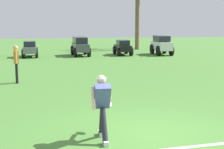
% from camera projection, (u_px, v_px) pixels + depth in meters
% --- Properties ---
extents(ground_plane, '(80.00, 80.00, 0.00)m').
position_uv_depth(ground_plane, '(150.00, 134.00, 7.89)').
color(ground_plane, '#457731').
extents(frisbee_thrower, '(0.46, 1.11, 1.41)m').
position_uv_depth(frisbee_thrower, '(102.00, 104.00, 7.49)').
color(frisbee_thrower, '#23232D').
rests_on(frisbee_thrower, ground_plane).
extents(frisbee_in_flight, '(0.34, 0.34, 0.11)m').
position_uv_depth(frisbee_in_flight, '(107.00, 105.00, 8.11)').
color(frisbee_in_flight, white).
extents(teammate_near_sideline, '(0.23, 0.50, 1.56)m').
position_uv_depth(teammate_near_sideline, '(16.00, 60.00, 14.07)').
color(teammate_near_sideline, black).
rests_on(teammate_near_sideline, ground_plane).
extents(parked_car_slot_c, '(1.16, 2.23, 1.10)m').
position_uv_depth(parked_car_slot_c, '(30.00, 49.00, 23.93)').
color(parked_car_slot_c, slate).
rests_on(parked_car_slot_c, ground_plane).
extents(parked_car_slot_d, '(1.29, 2.46, 1.34)m').
position_uv_depth(parked_car_slot_d, '(80.00, 46.00, 24.71)').
color(parked_car_slot_d, '#474C51').
rests_on(parked_car_slot_d, ground_plane).
extents(parked_car_slot_e, '(1.12, 2.22, 1.10)m').
position_uv_depth(parked_car_slot_e, '(123.00, 47.00, 25.22)').
color(parked_car_slot_e, black).
rests_on(parked_car_slot_e, ground_plane).
extents(parked_car_slot_f, '(1.18, 2.36, 1.40)m').
position_uv_depth(parked_car_slot_f, '(162.00, 45.00, 25.41)').
color(parked_car_slot_f, silver).
rests_on(parked_car_slot_f, ground_plane).
extents(palm_tree_right_of_centre, '(3.67, 3.37, 5.20)m').
position_uv_depth(palm_tree_right_of_centre, '(137.00, 14.00, 29.36)').
color(palm_tree_right_of_centre, brown).
rests_on(palm_tree_right_of_centre, ground_plane).
extents(palm_tree_far_right, '(3.57, 3.23, 5.13)m').
position_uv_depth(palm_tree_far_right, '(138.00, 12.00, 30.81)').
color(palm_tree_far_right, brown).
rests_on(palm_tree_far_right, ground_plane).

